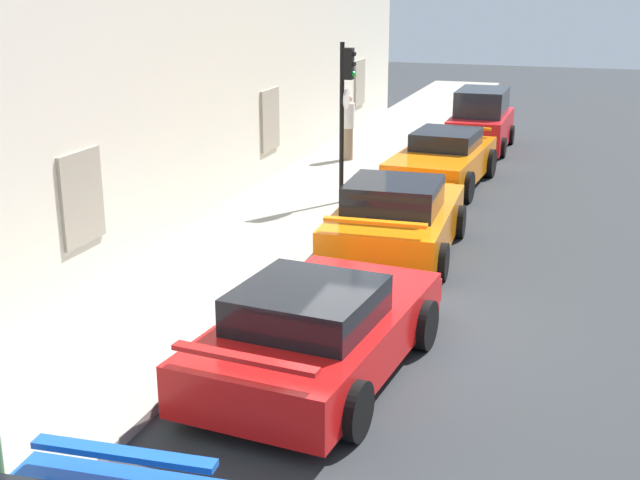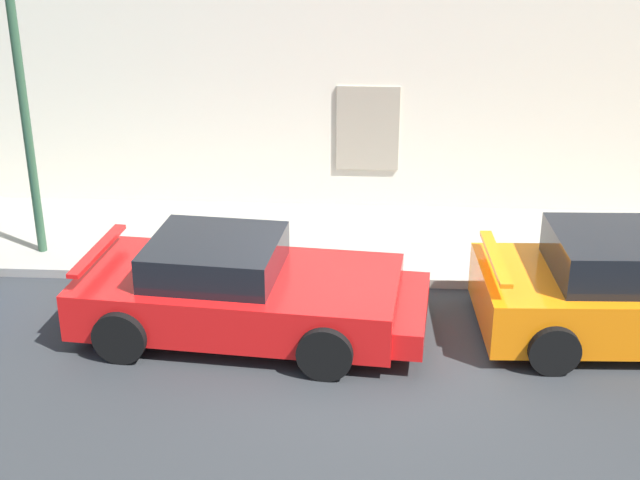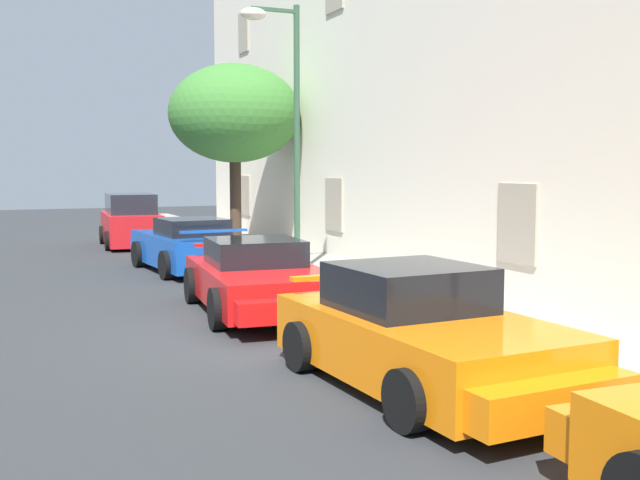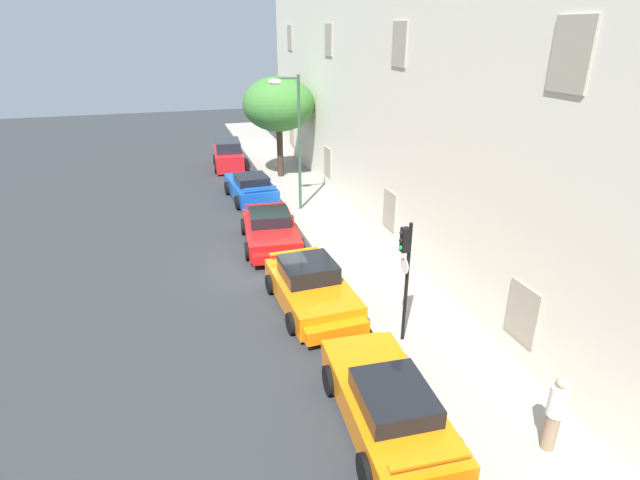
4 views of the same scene
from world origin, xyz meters
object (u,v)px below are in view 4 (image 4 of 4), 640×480
object	(u,v)px
sportscar_yellow_flank	(271,232)
pedestrian_admiring	(555,413)
hatchback_distant	(228,155)
tree_far_end	(279,104)
sportscar_white_middle	(313,291)
sportscar_red_lead	(250,187)
sportscar_tail_end	(385,400)
traffic_light	(405,263)
street_lamp	(290,121)

from	to	relation	value
sportscar_yellow_flank	pedestrian_admiring	bearing A→B (deg)	15.11
hatchback_distant	tree_far_end	size ratio (longest dim) A/B	0.71
sportscar_white_middle	tree_far_end	world-z (taller)	tree_far_end
sportscar_red_lead	sportscar_tail_end	size ratio (longest dim) A/B	0.94
sportscar_tail_end	traffic_light	size ratio (longest dim) A/B	1.42
hatchback_distant	sportscar_tail_end	bearing A→B (deg)	1.23
sportscar_white_middle	traffic_light	world-z (taller)	traffic_light
traffic_light	street_lamp	bearing A→B (deg)	-178.68
tree_far_end	traffic_light	distance (m)	17.59
street_lamp	sportscar_tail_end	bearing A→B (deg)	-5.61
sportscar_red_lead	traffic_light	distance (m)	14.41
sportscar_yellow_flank	pedestrian_admiring	world-z (taller)	pedestrian_admiring
sportscar_yellow_flank	sportscar_white_middle	xyz separation A→B (m)	(5.26, 0.25, 0.02)
sportscar_tail_end	hatchback_distant	bearing A→B (deg)	-178.77
sportscar_tail_end	street_lamp	world-z (taller)	street_lamp
sportscar_tail_end	street_lamp	distance (m)	14.72
sportscar_white_middle	tree_far_end	size ratio (longest dim) A/B	0.80
sportscar_yellow_flank	traffic_light	world-z (taller)	traffic_light
traffic_light	street_lamp	world-z (taller)	street_lamp
street_lamp	traffic_light	bearing A→B (deg)	1.32
sportscar_white_middle	street_lamp	bearing A→B (deg)	170.16
sportscar_red_lead	sportscar_tail_end	bearing A→B (deg)	0.76
sportscar_red_lead	sportscar_yellow_flank	bearing A→B (deg)	-1.69
sportscar_red_lead	street_lamp	size ratio (longest dim) A/B	0.75
sportscar_red_lead	tree_far_end	bearing A→B (deg)	144.46
sportscar_yellow_flank	street_lamp	bearing A→B (deg)	153.84
hatchback_distant	traffic_light	xyz separation A→B (m)	(20.78, 2.16, 1.72)
sportscar_white_middle	street_lamp	size ratio (longest dim) A/B	0.73
sportscar_yellow_flank	sportscar_tail_end	bearing A→B (deg)	2.24
sportscar_white_middle	traffic_light	distance (m)	3.68
hatchback_distant	street_lamp	world-z (taller)	street_lamp
sportscar_yellow_flank	sportscar_white_middle	world-z (taller)	sportscar_white_middle
sportscar_white_middle	pedestrian_admiring	distance (m)	7.69
sportscar_yellow_flank	sportscar_white_middle	size ratio (longest dim) A/B	1.05
sportscar_tail_end	pedestrian_admiring	bearing A→B (deg)	58.08
sportscar_white_middle	pedestrian_admiring	xyz separation A→B (m)	(7.04, 3.07, 0.44)
sportscar_tail_end	street_lamp	bearing A→B (deg)	174.39
pedestrian_admiring	sportscar_white_middle	bearing A→B (deg)	-156.44
sportscar_red_lead	pedestrian_admiring	size ratio (longest dim) A/B	2.60
sportscar_white_middle	street_lamp	xyz separation A→B (m)	(-8.93, 1.55, 3.78)
tree_far_end	hatchback_distant	bearing A→B (deg)	-140.96
sportscar_yellow_flank	street_lamp	xyz separation A→B (m)	(-3.67, 1.80, 3.79)
sportscar_red_lead	sportscar_tail_end	distance (m)	16.81
sportscar_tail_end	tree_far_end	xyz separation A→B (m)	(-20.15, 2.16, 3.68)
sportscar_white_middle	sportscar_red_lead	bearing A→B (deg)	-179.67
sportscar_white_middle	pedestrian_admiring	bearing A→B (deg)	23.56
sportscar_yellow_flank	sportscar_tail_end	world-z (taller)	sportscar_tail_end
sportscar_white_middle	street_lamp	world-z (taller)	street_lamp
sportscar_red_lead	tree_far_end	world-z (taller)	tree_far_end
sportscar_yellow_flank	traffic_light	bearing A→B (deg)	14.78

